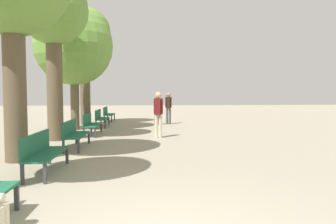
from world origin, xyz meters
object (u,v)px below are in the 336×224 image
at_px(tree_row_4, 84,36).
at_px(pedestrian_mid, 157,108).
at_px(tree_row_2, 53,15).
at_px(bench_row_1, 42,150).
at_px(tree_row_3, 74,47).
at_px(pedestrian_near, 158,112).
at_px(bench_row_3, 90,123).
at_px(pedestrian_far, 168,106).
at_px(bench_row_5, 108,113).
at_px(bench_row_4, 101,117).
at_px(bench_row_2, 74,132).

distance_m(tree_row_4, pedestrian_mid, 5.50).
bearing_deg(pedestrian_mid, tree_row_2, -125.87).
bearing_deg(bench_row_1, tree_row_3, 97.03).
xyz_separation_m(tree_row_3, pedestrian_mid, (3.86, 1.99, -2.91)).
relative_size(tree_row_4, pedestrian_near, 3.62).
bearing_deg(tree_row_2, pedestrian_mid, 54.13).
relative_size(bench_row_3, pedestrian_near, 1.06).
relative_size(tree_row_2, pedestrian_far, 3.44).
relative_size(bench_row_5, pedestrian_mid, 1.17).
height_order(bench_row_1, pedestrian_far, pedestrian_far).
distance_m(bench_row_1, tree_row_3, 8.93).
height_order(tree_row_4, pedestrian_far, tree_row_4).
relative_size(bench_row_4, tree_row_4, 0.29).
relative_size(bench_row_1, pedestrian_mid, 1.17).
xyz_separation_m(pedestrian_near, pedestrian_mid, (0.13, 4.96, -0.10)).
distance_m(tree_row_4, pedestrian_far, 5.89).
distance_m(bench_row_2, pedestrian_near, 3.48).
relative_size(bench_row_2, tree_row_4, 0.29).
bearing_deg(pedestrian_far, tree_row_2, -128.46).
bearing_deg(pedestrian_mid, bench_row_1, -105.56).
height_order(bench_row_5, tree_row_4, tree_row_4).
bearing_deg(tree_row_4, bench_row_1, -84.68).
bearing_deg(bench_row_4, bench_row_1, -90.00).
bearing_deg(bench_row_1, bench_row_2, 90.00).
xyz_separation_m(bench_row_2, bench_row_4, (0.00, 6.28, 0.00)).
distance_m(bench_row_3, bench_row_5, 6.28).
relative_size(bench_row_2, bench_row_5, 1.00).
distance_m(bench_row_2, tree_row_3, 6.16).
bearing_deg(pedestrian_far, bench_row_5, 150.09).
distance_m(bench_row_3, tree_row_2, 4.32).
relative_size(bench_row_4, pedestrian_mid, 1.17).
xyz_separation_m(bench_row_2, tree_row_4, (-1.02, 7.77, 4.27)).
height_order(bench_row_1, bench_row_3, same).
bearing_deg(bench_row_5, tree_row_3, -103.20).
bearing_deg(pedestrian_mid, bench_row_3, -125.84).
distance_m(tree_row_3, pedestrian_mid, 5.22).
distance_m(bench_row_1, bench_row_4, 9.41).
distance_m(bench_row_1, pedestrian_far, 11.12).
relative_size(bench_row_3, pedestrian_far, 1.08).
relative_size(tree_row_2, pedestrian_mid, 3.74).
bearing_deg(tree_row_4, bench_row_3, -77.64).
xyz_separation_m(bench_row_5, pedestrian_near, (2.71, -7.30, 0.51)).
bearing_deg(bench_row_2, bench_row_5, 90.00).
xyz_separation_m(bench_row_5, pedestrian_far, (3.49, -2.01, 0.49)).
xyz_separation_m(bench_row_2, bench_row_3, (0.00, 3.14, 0.00)).
bearing_deg(pedestrian_far, bench_row_4, -162.02).
distance_m(bench_row_1, bench_row_2, 3.14).
height_order(tree_row_2, pedestrian_mid, tree_row_2).
height_order(bench_row_5, pedestrian_far, pedestrian_far).
relative_size(bench_row_2, pedestrian_near, 1.06).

